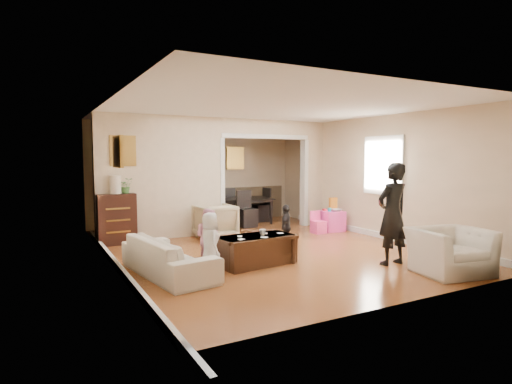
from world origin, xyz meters
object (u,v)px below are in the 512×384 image
sofa (169,256)px  child_kneel_a (210,243)px  adult_person (393,214)px  child_kneel_b (208,237)px  coffee_cup (263,232)px  child_toddler (286,227)px  table_lamp (115,185)px  dining_table (236,211)px  coffee_table (256,250)px  dresser (116,219)px  armchair_back (215,221)px  play_table (331,221)px  armchair_front (450,251)px  cyan_cup (330,210)px

sofa → child_kneel_a: (0.56, -0.22, 0.18)m
adult_person → child_kneel_b: adult_person is taller
coffee_cup → child_toddler: (0.95, 0.80, -0.10)m
table_lamp → adult_person: bearing=-46.3°
dining_table → child_toddler: child_toddler is taller
coffee_table → coffee_cup: coffee_cup is taller
sofa → dining_table: bearing=-45.7°
dining_table → dresser: bearing=-148.8°
armchair_back → child_kneel_a: bearing=65.0°
table_lamp → coffee_cup: 3.36m
sofa → play_table: 4.79m
armchair_back → table_lamp: bearing=-11.8°
armchair_front → coffee_table: (-2.29, 1.83, -0.10)m
play_table → child_kneel_b: size_ratio=0.53×
coffee_cup → child_kneel_b: child_kneel_b is taller
adult_person → child_kneel_a: 2.93m
table_lamp → adult_person: adult_person is taller
adult_person → coffee_cup: bearing=-30.3°
dining_table → adult_person: bearing=-75.5°
play_table → adult_person: 3.17m
armchair_front → coffee_table: size_ratio=0.82×
armchair_front → child_kneel_a: size_ratio=1.12×
adult_person → dresser: bearing=-47.9°
sofa → armchair_front: (3.70, -1.90, 0.06)m
play_table → cyan_cup: 0.30m
coffee_table → coffee_cup: (0.10, -0.05, 0.28)m
armchair_back → armchair_front: 4.63m
child_kneel_a → child_kneel_b: 0.47m
armchair_front → child_kneel_b: child_kneel_b is taller
armchair_front → child_kneel_a: (-3.14, 1.68, 0.12)m
dresser → dining_table: (3.22, 1.24, -0.18)m
armchair_back → child_toddler: (0.78, -1.59, 0.06)m
play_table → armchair_front: bearing=-101.3°
table_lamp → armchair_front: bearing=-48.9°
armchair_back → armchair_front: size_ratio=0.78×
armchair_front → play_table: size_ratio=2.09×
sofa → armchair_back: bearing=-45.1°
cyan_cup → adult_person: (-1.00, -2.87, 0.31)m
dresser → dining_table: bearing=21.0°
coffee_table → adult_person: (1.92, -1.04, 0.59)m
sofa → child_toddler: child_toddler is taller
armchair_back → sofa: bearing=52.6°
child_kneel_a → table_lamp: bearing=17.9°
adult_person → child_kneel_b: (-2.62, 1.34, -0.36)m
dresser → table_lamp: (0.00, 0.00, 0.68)m
dining_table → cyan_cup: bearing=-46.8°
table_lamp → coffee_cup: table_lamp is taller
child_kneel_a → child_toddler: bearing=-62.8°
coffee_table → cyan_cup: bearing=31.9°
dining_table → child_kneel_a: size_ratio=2.03×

